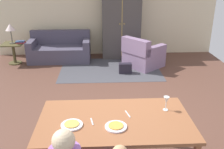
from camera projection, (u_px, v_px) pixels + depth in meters
name	position (u px, v px, depth m)	size (l,w,h in m)	color
ground_plane	(111.00, 102.00, 5.05)	(6.64, 6.51, 0.02)	brown
back_wall	(106.00, 10.00, 7.61)	(6.64, 0.10, 2.70)	beige
dining_table	(115.00, 124.00, 3.06)	(1.82, 1.02, 0.76)	brown
plate_near_man	(72.00, 125.00, 2.89)	(0.25, 0.25, 0.02)	silver
pizza_near_man	(72.00, 124.00, 2.89)	(0.17, 0.17, 0.01)	gold
plate_near_child	(116.00, 127.00, 2.86)	(0.25, 0.25, 0.02)	silver
pizza_near_child	(116.00, 126.00, 2.85)	(0.17, 0.17, 0.01)	gold
wine_glass	(166.00, 101.00, 3.18)	(0.07, 0.07, 0.19)	silver
fork	(92.00, 122.00, 2.97)	(0.02, 0.15, 0.01)	silver
knife	(128.00, 114.00, 3.13)	(0.01, 0.17, 0.01)	silver
area_rug	(110.00, 69.00, 6.75)	(2.60, 1.80, 0.01)	#434349
couch	(60.00, 50.00, 7.37)	(1.73, 0.86, 0.82)	#474255
armchair	(142.00, 55.00, 6.83)	(1.20, 1.20, 0.82)	gray
armoire	(121.00, 22.00, 7.38)	(1.10, 0.59, 2.10)	#443F3C
side_table	(14.00, 50.00, 7.05)	(0.56, 0.56, 0.58)	#4D4628
table_lamp	(10.00, 28.00, 6.81)	(0.26, 0.26, 0.54)	#4F4B3E
book_lower	(21.00, 43.00, 7.00)	(0.22, 0.16, 0.03)	#A52C39
book_upper	(20.00, 41.00, 7.00)	(0.22, 0.16, 0.03)	#334C79
handbag	(125.00, 68.00, 6.44)	(0.32, 0.16, 0.26)	#231F2A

